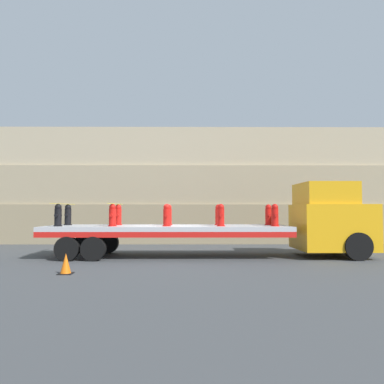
{
  "coord_description": "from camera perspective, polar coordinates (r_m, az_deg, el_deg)",
  "views": [
    {
      "loc": [
        0.85,
        -14.5,
        1.8
      ],
      "look_at": [
        0.95,
        0.0,
        2.5
      ],
      "focal_mm": 35.0,
      "sensor_mm": 36.0,
      "label": 1
    }
  ],
  "objects": [
    {
      "name": "ground_plane",
      "position": [
        14.64,
        -3.76,
        -9.81
      ],
      "size": [
        120.0,
        120.0,
        0.0
      ],
      "primitive_type": "plane",
      "color": "#3F4244"
    },
    {
      "name": "rock_cliff",
      "position": [
        21.37,
        -2.66,
        0.85
      ],
      "size": [
        60.0,
        3.3,
        6.28
      ],
      "color": "gray",
      "rests_on": "ground_plane"
    },
    {
      "name": "truck_cab",
      "position": [
        15.55,
        20.72,
        -3.96
      ],
      "size": [
        2.72,
        2.61,
        2.85
      ],
      "color": "orange",
      "rests_on": "ground_plane"
    },
    {
      "name": "flatbed_trailer",
      "position": [
        14.59,
        -5.78,
        -5.95
      ],
      "size": [
        9.27,
        2.67,
        1.19
      ],
      "color": "#B2B2B7",
      "rests_on": "ground_plane"
    },
    {
      "name": "fire_hydrant_black_near_0",
      "position": [
        14.77,
        -19.74,
        -3.37
      ],
      "size": [
        0.32,
        0.54,
        0.83
      ],
      "color": "black",
      "rests_on": "flatbed_trailer"
    },
    {
      "name": "fire_hydrant_black_far_0",
      "position": [
        15.85,
        -18.38,
        -3.34
      ],
      "size": [
        0.32,
        0.54,
        0.83
      ],
      "color": "black",
      "rests_on": "flatbed_trailer"
    },
    {
      "name": "fire_hydrant_red_near_1",
      "position": [
        14.23,
        -12.03,
        -3.5
      ],
      "size": [
        0.32,
        0.54,
        0.83
      ],
      "color": "red",
      "rests_on": "flatbed_trailer"
    },
    {
      "name": "fire_hydrant_red_far_1",
      "position": [
        15.34,
        -11.18,
        -3.45
      ],
      "size": [
        0.32,
        0.54,
        0.83
      ],
      "color": "red",
      "rests_on": "flatbed_trailer"
    },
    {
      "name": "fire_hydrant_red_near_2",
      "position": [
        13.97,
        -3.88,
        -3.57
      ],
      "size": [
        0.32,
        0.54,
        0.83
      ],
      "color": "red",
      "rests_on": "flatbed_trailer"
    },
    {
      "name": "fire_hydrant_red_far_2",
      "position": [
        15.1,
        -3.62,
        -3.51
      ],
      "size": [
        0.32,
        0.54,
        0.83
      ],
      "color": "red",
      "rests_on": "flatbed_trailer"
    },
    {
      "name": "fire_hydrant_red_near_3",
      "position": [
        13.99,
        4.42,
        -3.57
      ],
      "size": [
        0.32,
        0.54,
        0.83
      ],
      "color": "red",
      "rests_on": "flatbed_trailer"
    },
    {
      "name": "fire_hydrant_red_far_3",
      "position": [
        15.12,
        4.06,
        -3.51
      ],
      "size": [
        0.32,
        0.54,
        0.83
      ],
      "color": "red",
      "rests_on": "flatbed_trailer"
    },
    {
      "name": "fire_hydrant_red_near_4",
      "position": [
        14.3,
        12.52,
        -3.5
      ],
      "size": [
        0.32,
        0.54,
        0.83
      ],
      "color": "red",
      "rests_on": "flatbed_trailer"
    },
    {
      "name": "fire_hydrant_red_far_4",
      "position": [
        15.41,
        11.58,
        -3.45
      ],
      "size": [
        0.32,
        0.54,
        0.83
      ],
      "color": "red",
      "rests_on": "flatbed_trailer"
    },
    {
      "name": "cargo_strap_rear",
      "position": [
        15.31,
        -19.01,
        -1.73
      ],
      "size": [
        0.05,
        2.78,
        0.01
      ],
      "color": "yellow",
      "rests_on": "fire_hydrant_black_near_0"
    },
    {
      "name": "cargo_strap_middle",
      "position": [
        14.79,
        -11.57,
        -1.79
      ],
      "size": [
        0.05,
        2.78,
        0.01
      ],
      "color": "yellow",
      "rests_on": "fire_hydrant_red_near_1"
    },
    {
      "name": "traffic_cone",
      "position": [
        11.29,
        -18.68,
        -10.34
      ],
      "size": [
        0.39,
        0.39,
        0.58
      ],
      "color": "black",
      "rests_on": "ground_plane"
    }
  ]
}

